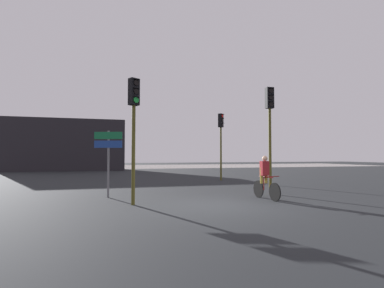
# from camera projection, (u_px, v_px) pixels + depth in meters

# --- Properties ---
(ground_plane) EXTENTS (120.00, 120.00, 0.00)m
(ground_plane) POSITION_uv_depth(u_px,v_px,m) (219.00, 206.00, 9.71)
(ground_plane) COLOR black
(water_strip) EXTENTS (80.00, 16.00, 0.01)m
(water_strip) POSITION_uv_depth(u_px,v_px,m) (132.00, 167.00, 44.41)
(water_strip) COLOR #9E937F
(water_strip) RESTS_ON ground
(distant_building) EXTENTS (12.23, 4.00, 5.55)m
(distant_building) POSITION_uv_depth(u_px,v_px,m) (67.00, 145.00, 32.78)
(distant_building) COLOR black
(distant_building) RESTS_ON ground
(traffic_light_near_right) EXTENTS (0.33, 0.34, 4.55)m
(traffic_light_near_right) POSITION_uv_depth(u_px,v_px,m) (270.00, 120.00, 12.78)
(traffic_light_near_right) COLOR #4C4719
(traffic_light_near_right) RESTS_ON ground
(traffic_light_far_right) EXTENTS (0.41, 0.42, 4.41)m
(traffic_light_far_right) POSITION_uv_depth(u_px,v_px,m) (221.00, 134.00, 19.76)
(traffic_light_far_right) COLOR #4C4719
(traffic_light_far_right) RESTS_ON ground
(traffic_light_near_left) EXTENTS (0.40, 0.42, 4.21)m
(traffic_light_near_left) POSITION_uv_depth(u_px,v_px,m) (134.00, 116.00, 9.97)
(traffic_light_near_left) COLOR #4C4719
(traffic_light_near_left) RESTS_ON ground
(direction_sign_post) EXTENTS (1.05, 0.38, 2.60)m
(direction_sign_post) POSITION_uv_depth(u_px,v_px,m) (108.00, 151.00, 11.63)
(direction_sign_post) COLOR slate
(direction_sign_post) RESTS_ON ground
(cyclist) EXTENTS (0.46, 1.71, 1.62)m
(cyclist) POSITION_uv_depth(u_px,v_px,m) (265.00, 177.00, 11.19)
(cyclist) COLOR black
(cyclist) RESTS_ON ground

